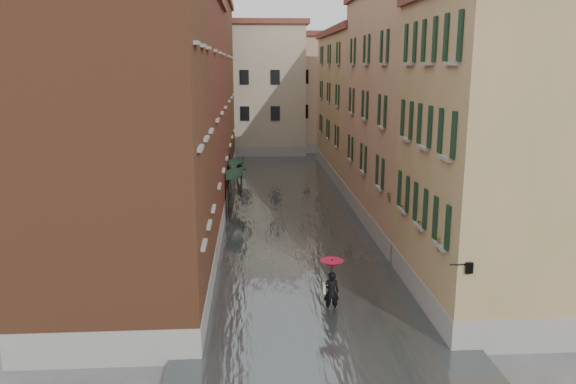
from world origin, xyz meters
name	(u,v)px	position (x,y,z in m)	size (l,w,h in m)	color
ground	(309,287)	(0.00, 0.00, 0.00)	(120.00, 120.00, 0.00)	#4F4F51
floodwater	(289,208)	(0.00, 13.00, 0.10)	(10.00, 60.00, 0.20)	#4F5658
building_left_near	(119,141)	(-7.00, -2.00, 6.50)	(6.00, 8.00, 13.00)	brown
building_left_mid	(166,119)	(-7.00, 9.00, 6.25)	(6.00, 14.00, 12.50)	maroon
building_left_far	(193,92)	(-7.00, 24.00, 7.00)	(6.00, 16.00, 14.00)	brown
building_right_near	(503,158)	(7.00, -2.00, 5.75)	(6.00, 8.00, 11.50)	olive
building_right_mid	(418,113)	(7.00, 9.00, 6.50)	(6.00, 14.00, 13.00)	tan
building_right_far	(365,107)	(7.00, 24.00, 5.75)	(6.00, 16.00, 11.50)	olive
building_end_cream	(245,91)	(-3.00, 38.00, 6.50)	(12.00, 9.00, 13.00)	#B7A991
building_end_pink	(327,94)	(6.00, 40.00, 6.00)	(10.00, 9.00, 12.00)	tan
awning_near	(234,175)	(-3.49, 12.44, 2.47)	(1.09, 3.07, 2.80)	#152F1E
awning_far	(236,162)	(-3.49, 16.93, 2.46)	(1.09, 2.80, 2.80)	#152F1E
wall_lantern	(468,267)	(4.33, -6.00, 3.01)	(0.71, 0.22, 0.35)	black
window_planters	(414,209)	(4.12, -0.76, 3.51)	(0.59, 7.78, 0.84)	#A06334
pedestrian_main	(331,281)	(0.58, -2.49, 1.24)	(0.92, 0.92, 2.06)	black
pedestrian_far	(240,171)	(-3.28, 21.86, 0.92)	(0.89, 0.69, 1.83)	black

